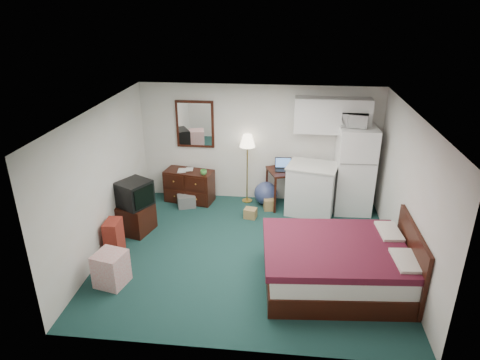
# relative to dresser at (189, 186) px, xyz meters

# --- Properties ---
(floor) EXTENTS (5.00, 4.50, 0.01)m
(floor) POSITION_rel_dresser_xyz_m (1.47, -1.94, -0.35)
(floor) COLOR #1A3D38
(floor) RESTS_ON ground
(ceiling) EXTENTS (5.00, 4.50, 0.01)m
(ceiling) POSITION_rel_dresser_xyz_m (1.47, -1.94, 2.15)
(ceiling) COLOR beige
(ceiling) RESTS_ON walls
(walls) EXTENTS (5.01, 4.51, 2.50)m
(walls) POSITION_rel_dresser_xyz_m (1.47, -1.94, 0.90)
(walls) COLOR beige
(walls) RESTS_ON floor
(mirror) EXTENTS (0.80, 0.06, 1.00)m
(mirror) POSITION_rel_dresser_xyz_m (0.12, 0.28, 1.30)
(mirror) COLOR white
(mirror) RESTS_ON walls
(upper_cabinets) EXTENTS (1.50, 0.35, 0.70)m
(upper_cabinets) POSITION_rel_dresser_xyz_m (2.92, 0.14, 1.60)
(upper_cabinets) COLOR silver
(upper_cabinets) RESTS_ON walls
(headboard) EXTENTS (0.06, 1.56, 1.00)m
(headboard) POSITION_rel_dresser_xyz_m (3.93, -2.67, 0.20)
(headboard) COLOR black
(headboard) RESTS_ON walls
(dresser) EXTENTS (1.09, 0.65, 0.70)m
(dresser) POSITION_rel_dresser_xyz_m (0.00, 0.00, 0.00)
(dresser) COLOR black
(dresser) RESTS_ON floor
(floor_lamp) EXTENTS (0.33, 0.33, 1.51)m
(floor_lamp) POSITION_rel_dresser_xyz_m (1.24, 0.11, 0.40)
(floor_lamp) COLOR gold
(floor_lamp) RESTS_ON floor
(desk) EXTENTS (0.82, 0.82, 0.81)m
(desk) POSITION_rel_dresser_xyz_m (2.03, -0.01, 0.06)
(desk) COLOR black
(desk) RESTS_ON floor
(exercise_ball) EXTENTS (0.62, 0.62, 0.49)m
(exercise_ball) POSITION_rel_dresser_xyz_m (1.65, 0.02, -0.10)
(exercise_ball) COLOR navy
(exercise_ball) RESTS_ON floor
(kitchen_counter) EXTENTS (1.06, 0.90, 1.01)m
(kitchen_counter) POSITION_rel_dresser_xyz_m (2.58, -0.28, 0.16)
(kitchen_counter) COLOR silver
(kitchen_counter) RESTS_ON floor
(fridge) EXTENTS (0.75, 0.75, 1.78)m
(fridge) POSITION_rel_dresser_xyz_m (3.43, -0.06, 0.54)
(fridge) COLOR white
(fridge) RESTS_ON floor
(bed) EXTENTS (2.27, 1.83, 0.69)m
(bed) POSITION_rel_dresser_xyz_m (2.88, -2.67, -0.01)
(bed) COLOR #421022
(bed) RESTS_ON floor
(tv_stand) EXTENTS (0.69, 0.72, 0.55)m
(tv_stand) POSITION_rel_dresser_xyz_m (-0.73, -1.41, -0.07)
(tv_stand) COLOR black
(tv_stand) RESTS_ON floor
(suitcase) EXTENTS (0.26, 0.39, 0.62)m
(suitcase) POSITION_rel_dresser_xyz_m (-0.84, -2.19, -0.04)
(suitcase) COLOR maroon
(suitcase) RESTS_ON floor
(retail_box) EXTENTS (0.52, 0.52, 0.54)m
(retail_box) POSITION_rel_dresser_xyz_m (-0.56, -3.03, -0.08)
(retail_box) COLOR silver
(retail_box) RESTS_ON floor
(file_bin) EXTENTS (0.44, 0.38, 0.26)m
(file_bin) POSITION_rel_dresser_xyz_m (-0.01, -0.30, -0.22)
(file_bin) COLOR slate
(file_bin) RESTS_ON floor
(cardboard_box_a) EXTENTS (0.27, 0.25, 0.20)m
(cardboard_box_a) POSITION_rel_dresser_xyz_m (1.38, -0.65, -0.25)
(cardboard_box_a) COLOR olive
(cardboard_box_a) RESTS_ON floor
(cardboard_box_b) EXTENTS (0.24, 0.27, 0.24)m
(cardboard_box_b) POSITION_rel_dresser_xyz_m (1.73, -0.24, -0.23)
(cardboard_box_b) COLOR olive
(cardboard_box_b) RESTS_ON floor
(laptop) EXTENTS (0.36, 0.30, 0.23)m
(laptop) POSITION_rel_dresser_xyz_m (2.00, -0.04, 0.58)
(laptop) COLOR black
(laptop) RESTS_ON desk
(crt_tv) EXTENTS (0.72, 0.74, 0.48)m
(crt_tv) POSITION_rel_dresser_xyz_m (-0.70, -1.42, 0.44)
(crt_tv) COLOR black
(crt_tv) RESTS_ON tv_stand
(microwave) EXTENTS (0.54, 0.37, 0.33)m
(microwave) POSITION_rel_dresser_xyz_m (3.34, -0.03, 1.60)
(microwave) COLOR white
(microwave) RESTS_ON fridge
(book_a) EXTENTS (0.18, 0.04, 0.24)m
(book_a) POSITION_rel_dresser_xyz_m (-0.22, -0.03, 0.47)
(book_a) COLOR olive
(book_a) RESTS_ON dresser
(book_b) EXTENTS (0.16, 0.04, 0.21)m
(book_b) POSITION_rel_dresser_xyz_m (-0.07, 0.05, 0.45)
(book_b) COLOR olive
(book_b) RESTS_ON dresser
(mug) EXTENTS (0.17, 0.16, 0.13)m
(mug) POSITION_rel_dresser_xyz_m (0.36, -0.17, 0.42)
(mug) COLOR #479841
(mug) RESTS_ON dresser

